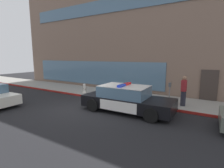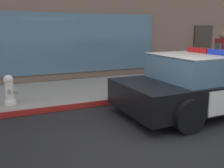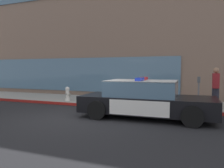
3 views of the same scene
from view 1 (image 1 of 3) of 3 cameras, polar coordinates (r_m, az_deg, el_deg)
The scene contains 8 objects.
ground at distance 10.02m, azimuth -10.05°, elevation -7.96°, with size 48.00×48.00×0.00m, color black.
sidewalk at distance 12.88m, azimuth 0.90°, elevation -3.62°, with size 48.00×3.00×0.15m, color gray.
curb_red_paint at distance 11.64m, azimuth -2.93°, elevation -5.02°, with size 28.80×0.04×0.14m, color maroon.
storefront_building at distance 18.51m, azimuth 9.02°, elevation 15.03°, with size 22.64×9.30×9.71m.
police_cruiser at distance 9.24m, azimuth 4.87°, elevation -4.93°, with size 4.89×2.23×1.49m.
fire_hydrant at distance 13.31m, azimuth -9.21°, elevation -1.45°, with size 0.34×0.39×0.73m.
pedestrian_on_sidewalk at distance 10.44m, azimuth 22.78°, elevation -2.11°, with size 0.28×0.40×1.71m.
parking_meter at distance 10.09m, azimuth 18.64°, elevation -1.87°, with size 0.12×0.18×1.34m.
Camera 1 is at (6.41, -7.12, 2.93)m, focal length 27.41 mm.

